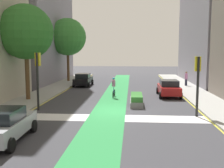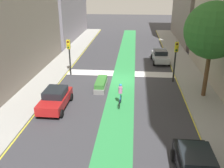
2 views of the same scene
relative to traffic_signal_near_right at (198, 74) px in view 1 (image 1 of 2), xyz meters
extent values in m
plane|color=#38383D|center=(-5.43, 1.04, -2.74)|extent=(120.00, 120.00, 0.00)
cube|color=#2D8C47|center=(-5.85, 1.04, -2.74)|extent=(2.40, 60.00, 0.01)
cube|color=silver|center=(-5.43, -0.96, -2.74)|extent=(12.00, 1.80, 0.01)
cube|color=#9E9E99|center=(-12.93, 1.04, -2.67)|extent=(3.00, 60.00, 0.15)
cube|color=yellow|center=(-11.43, 1.04, -2.74)|extent=(0.16, 60.00, 0.01)
cube|color=#9E9E99|center=(2.07, 1.04, -2.67)|extent=(3.00, 60.00, 0.15)
cube|color=yellow|center=(0.57, 1.04, -2.74)|extent=(0.16, 60.00, 0.01)
cylinder|color=black|center=(0.00, -0.12, -0.80)|extent=(0.16, 0.16, 3.90)
cube|color=gold|center=(0.00, 0.08, 0.68)|extent=(0.35, 0.28, 0.95)
sphere|color=#3F0A0A|center=(0.00, 0.22, 0.98)|extent=(0.20, 0.20, 0.20)
sphere|color=yellow|center=(0.00, 0.22, 0.68)|extent=(0.20, 0.20, 0.20)
sphere|color=#0C3814|center=(0.00, 0.22, 0.38)|extent=(0.20, 0.20, 0.20)
cylinder|color=black|center=(-10.98, 0.99, -0.68)|extent=(0.16, 0.16, 4.14)
cube|color=gold|center=(-10.98, 1.19, 0.92)|extent=(0.35, 0.28, 0.95)
sphere|color=#3F0A0A|center=(-10.98, 1.33, 1.22)|extent=(0.20, 0.20, 0.20)
sphere|color=yellow|center=(-10.98, 1.33, 0.92)|extent=(0.20, 0.20, 0.20)
sphere|color=#0C3814|center=(-10.98, 1.33, 0.62)|extent=(0.20, 0.20, 0.20)
cube|color=#B2B7BF|center=(-10.23, -5.74, -2.07)|extent=(1.96, 4.27, 0.70)
cube|color=black|center=(-10.22, -5.94, -1.45)|extent=(1.68, 2.06, 0.55)
cylinder|color=black|center=(-11.18, -4.31, -2.42)|extent=(0.24, 0.65, 0.64)
cylinder|color=black|center=(-9.38, -4.24, -2.42)|extent=(0.24, 0.65, 0.64)
cylinder|color=black|center=(-9.27, -7.17, -2.42)|extent=(0.24, 0.65, 0.64)
cube|color=black|center=(-10.22, 14.94, -2.07)|extent=(1.80, 4.20, 0.70)
cube|color=black|center=(-10.22, 14.74, -1.45)|extent=(1.60, 2.00, 0.55)
cylinder|color=black|center=(-11.12, 16.41, -2.42)|extent=(0.22, 0.64, 0.64)
cylinder|color=black|center=(-9.32, 16.42, -2.42)|extent=(0.22, 0.64, 0.64)
cylinder|color=black|center=(-11.12, 13.47, -2.42)|extent=(0.22, 0.64, 0.64)
cylinder|color=black|center=(-9.32, 13.48, -2.42)|extent=(0.22, 0.64, 0.64)
cube|color=#A51919|center=(-0.76, 7.83, -2.07)|extent=(1.82, 4.21, 0.70)
cube|color=black|center=(-0.76, 7.63, -1.45)|extent=(1.61, 2.01, 0.55)
cylinder|color=black|center=(-1.65, 9.30, -2.42)|extent=(0.22, 0.64, 0.64)
cylinder|color=black|center=(0.15, 9.29, -2.42)|extent=(0.22, 0.64, 0.64)
cylinder|color=black|center=(-1.66, 6.36, -2.42)|extent=(0.22, 0.64, 0.64)
cylinder|color=black|center=(0.14, 6.35, -2.42)|extent=(0.22, 0.64, 0.64)
torus|color=black|center=(-5.87, 7.42, -2.40)|extent=(0.09, 0.68, 0.68)
torus|color=black|center=(-5.92, 6.37, -2.40)|extent=(0.09, 0.68, 0.68)
cylinder|color=#2672BF|center=(-5.90, 6.89, -2.22)|extent=(0.11, 0.95, 0.06)
cylinder|color=#2672BF|center=(-5.90, 6.74, -1.95)|extent=(0.05, 0.05, 0.50)
cylinder|color=#BF72A5|center=(-5.90, 6.74, -1.43)|extent=(0.32, 0.32, 0.55)
sphere|color=beige|center=(-5.90, 6.74, -1.04)|extent=(0.22, 0.22, 0.22)
sphere|color=#268CCC|center=(-5.90, 6.74, -1.00)|extent=(0.23, 0.23, 0.23)
cylinder|color=#262638|center=(2.29, 15.02, -2.20)|extent=(0.28, 0.28, 0.78)
cylinder|color=#BF72A5|center=(2.29, 15.02, -1.47)|extent=(0.34, 0.34, 0.69)
sphere|color=#8C6647|center=(2.29, 15.02, -1.01)|extent=(0.23, 0.23, 0.23)
cylinder|color=brown|center=(-13.14, 4.55, -0.55)|extent=(0.36, 0.36, 4.09)
sphere|color=#2D6B28|center=(-13.14, 4.55, 3.11)|extent=(4.60, 4.60, 4.60)
cylinder|color=brown|center=(-13.15, 19.36, -0.44)|extent=(0.36, 0.36, 4.31)
sphere|color=#387F33|center=(-13.15, 19.36, 3.51)|extent=(5.13, 5.13, 5.13)
cube|color=slate|center=(-3.85, 3.43, -2.52)|extent=(0.98, 3.20, 0.45)
cube|color=#33722D|center=(-3.85, 3.43, -2.09)|extent=(0.88, 2.88, 0.40)
camera|label=1|loc=(-4.25, -17.60, 1.45)|focal=42.96mm
camera|label=2|loc=(-6.93, 25.21, 6.57)|focal=39.79mm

